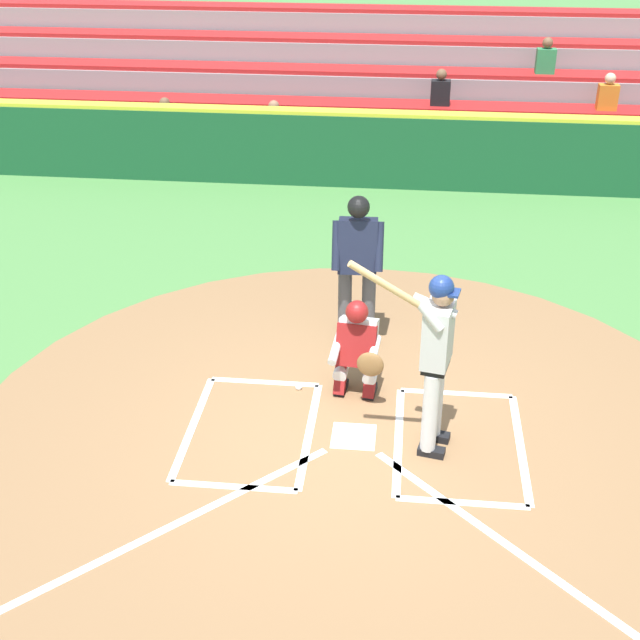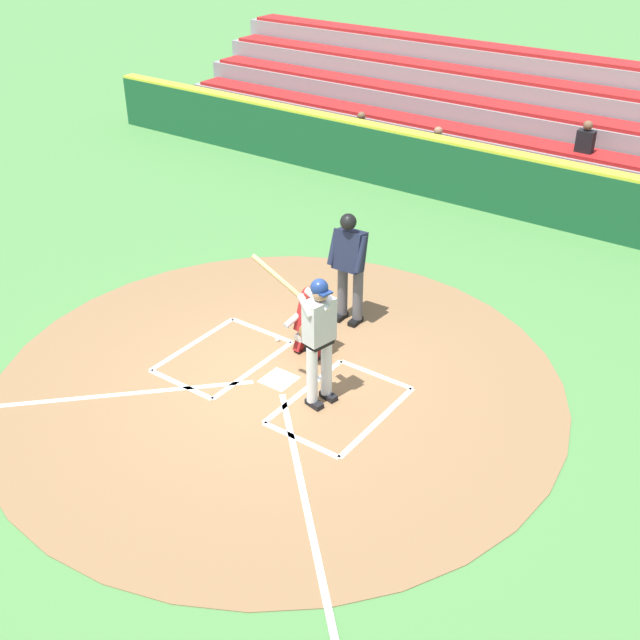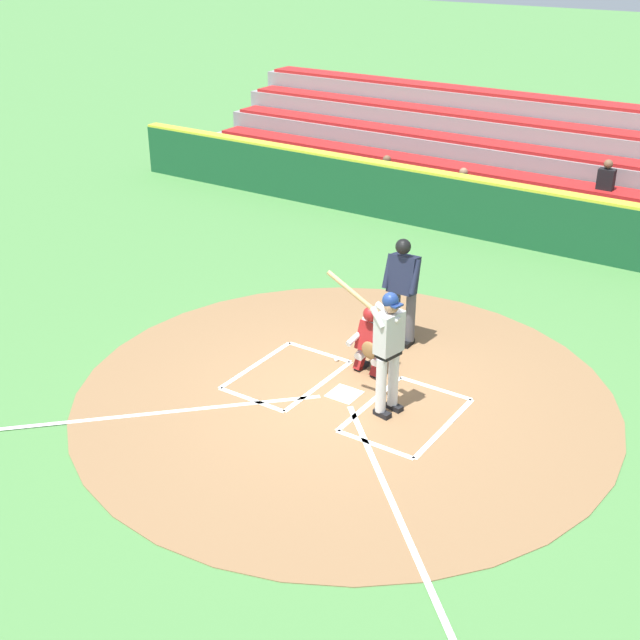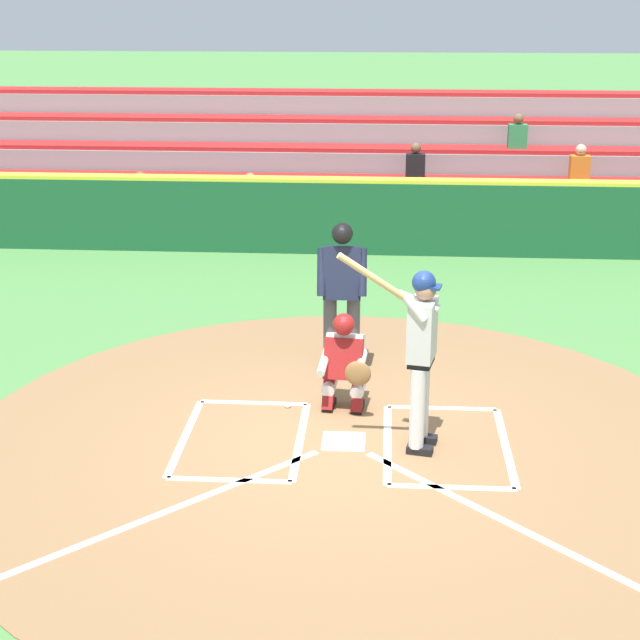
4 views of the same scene
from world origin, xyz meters
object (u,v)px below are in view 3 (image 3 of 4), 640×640
batter (388,344)px  baseball (336,360)px  plate_umpire (403,284)px  catcher (371,339)px

batter → baseball: 1.98m
plate_umpire → baseball: plate_umpire is taller
catcher → plate_umpire: size_ratio=0.61×
catcher → plate_umpire: bearing=-85.5°
catcher → baseball: size_ratio=15.27×
batter → catcher: size_ratio=1.88×
batter → catcher: batter is taller
batter → baseball: batter is taller
plate_umpire → batter: bearing=113.1°
batter → plate_umpire: batter is taller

